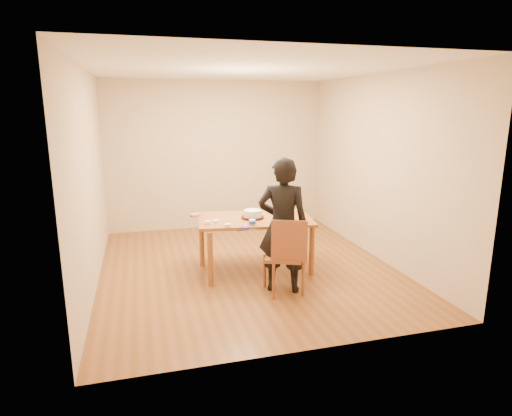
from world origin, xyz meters
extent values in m
cube|color=brown|center=(0.00, 0.00, 0.00)|extent=(4.00, 4.50, 0.00)
cube|color=silver|center=(0.00, 0.00, 2.70)|extent=(4.00, 4.50, 0.00)
cube|color=tan|center=(0.00, 2.25, 1.35)|extent=(4.00, 0.00, 2.70)
cube|color=tan|center=(-2.00, 0.00, 1.35)|extent=(0.00, 4.50, 2.70)
cube|color=tan|center=(2.00, 0.00, 1.35)|extent=(0.00, 4.50, 2.70)
cube|color=brown|center=(0.08, -0.15, 0.73)|extent=(1.63, 1.10, 0.04)
cube|color=brown|center=(0.23, -0.93, 0.45)|extent=(0.56, 0.56, 0.04)
cylinder|color=red|center=(0.05, -0.16, 0.76)|extent=(0.31, 0.31, 0.02)
cylinder|color=white|center=(0.05, -0.16, 0.81)|extent=(0.25, 0.25, 0.08)
ellipsoid|color=white|center=(0.05, -0.16, 0.86)|extent=(0.24, 0.24, 0.03)
cylinder|color=white|center=(-0.04, -0.49, 0.78)|extent=(0.08, 0.08, 0.07)
cylinder|color=#201AAF|center=(-0.17, -0.59, 0.75)|extent=(0.11, 0.11, 0.01)
ellipsoid|color=white|center=(-0.17, -0.59, 0.77)|extent=(0.04, 0.04, 0.02)
cylinder|color=white|center=(-0.37, -0.50, 0.77)|extent=(0.09, 0.09, 0.04)
cylinder|color=white|center=(-0.47, -0.25, 0.77)|extent=(0.08, 0.08, 0.04)
cylinder|color=white|center=(-0.58, -0.30, 0.77)|extent=(0.09, 0.09, 0.04)
cube|color=#DF3497|center=(-0.69, 0.13, 0.76)|extent=(0.15, 0.12, 0.02)
cube|color=green|center=(-0.69, 0.14, 0.78)|extent=(0.15, 0.13, 0.02)
cube|color=black|center=(-0.22, -0.70, 0.75)|extent=(0.16, 0.03, 0.01)
imported|color=black|center=(0.23, -0.88, 0.83)|extent=(0.71, 0.60, 1.65)
camera|label=1|loc=(-1.38, -5.57, 2.20)|focal=30.00mm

